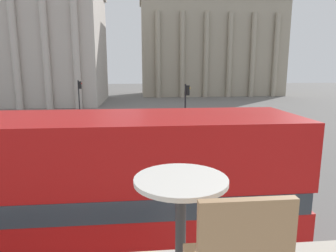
{
  "coord_description": "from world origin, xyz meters",
  "views": [
    {
      "loc": [
        0.62,
        -2.12,
        5.18
      ],
      "look_at": [
        2.35,
        15.79,
        1.69
      ],
      "focal_mm": 32.0,
      "sensor_mm": 36.0,
      "label": 1
    }
  ],
  "objects": [
    {
      "name": "double_decker_bus",
      "position": [
        -1.04,
        4.32,
        2.32
      ],
      "size": [
        10.31,
        2.62,
        4.16
      ],
      "rotation": [
        0.0,
        0.0,
        0.03
      ],
      "color": "black",
      "rests_on": "ground_plane"
    },
    {
      "name": "cafe_dining_table",
      "position": [
        0.88,
        -0.35,
        4.3
      ],
      "size": [
        0.6,
        0.6,
        0.73
      ],
      "color": "#2D2D30",
      "rests_on": "cafe_floor_slab"
    },
    {
      "name": "plaza_building_left",
      "position": [
        -16.46,
        45.27,
        8.35
      ],
      "size": [
        23.72,
        15.79,
        16.7
      ],
      "color": "#BCB2A8",
      "rests_on": "ground_plane"
    },
    {
      "name": "plaza_building_right",
      "position": [
        14.71,
        56.9,
        8.95
      ],
      "size": [
        27.33,
        11.54,
        17.91
      ],
      "color": "#A39984",
      "rests_on": "ground_plane"
    },
    {
      "name": "traffic_light_near",
      "position": [
        2.17,
        11.36,
        2.21
      ],
      "size": [
        0.42,
        0.24,
        3.35
      ],
      "color": "black",
      "rests_on": "ground_plane"
    },
    {
      "name": "traffic_light_mid",
      "position": [
        3.98,
        18.98,
        2.65
      ],
      "size": [
        0.42,
        0.24,
        4.08
      ],
      "color": "black",
      "rests_on": "ground_plane"
    },
    {
      "name": "traffic_light_far",
      "position": [
        -5.06,
        27.3,
        2.63
      ],
      "size": [
        0.42,
        0.24,
        4.04
      ],
      "color": "black",
      "rests_on": "ground_plane"
    },
    {
      "name": "pedestrian_red",
      "position": [
        -2.17,
        13.74,
        0.98
      ],
      "size": [
        0.32,
        0.32,
        1.71
      ],
      "rotation": [
        0.0,
        0.0,
        5.98
      ],
      "color": "#282B33",
      "rests_on": "ground_plane"
    },
    {
      "name": "pedestrian_olive",
      "position": [
        4.97,
        19.05,
        1.05
      ],
      "size": [
        0.32,
        0.32,
        1.81
      ],
      "rotation": [
        0.0,
        0.0,
        5.64
      ],
      "color": "#282B33",
      "rests_on": "ground_plane"
    },
    {
      "name": "pedestrian_black",
      "position": [
        0.67,
        15.58,
        1.0
      ],
      "size": [
        0.32,
        0.32,
        1.73
      ],
      "rotation": [
        0.0,
        0.0,
        5.46
      ],
      "color": "#282B33",
      "rests_on": "ground_plane"
    }
  ]
}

